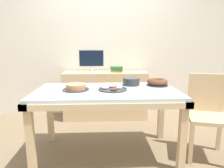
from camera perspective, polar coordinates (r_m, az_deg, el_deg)
The scene contains 16 objects.
ground_plane at distance 2.52m, azimuth -1.42°, elevation -19.10°, with size 12.00×12.00×0.00m, color #7A664C.
wall_back at distance 3.69m, azimuth -2.07°, elevation 11.63°, with size 8.00×0.10×2.60m, color silver.
dining_table at distance 2.26m, azimuth -1.50°, elevation -4.04°, with size 1.61×0.87×0.78m.
chair at distance 2.55m, azimuth 25.47°, elevation -7.00°, with size 0.51×0.51×0.94m.
sideboard at distance 3.50m, azimuth -1.91°, elevation -3.15°, with size 1.42×0.44×0.81m.
computer_monitor at distance 3.40m, azimuth -5.88°, elevation 6.56°, with size 0.42×0.20×0.38m.
book_stack at distance 3.42m, azimuth 1.34°, elevation 4.30°, with size 0.22×0.20×0.10m.
cake_chocolate_round at distance 2.24m, azimuth -10.32°, elevation -0.92°, with size 0.29×0.29×0.07m.
cake_golden_bundt at distance 2.52m, azimuth 12.86°, elevation 0.48°, with size 0.27×0.27×0.08m.
pastry_platter at distance 2.22m, azimuth 0.06°, elevation -1.37°, with size 0.32×0.32×0.04m.
plate_stack at distance 2.49m, azimuth 5.51°, elevation 0.73°, with size 0.21×0.21×0.09m.
tealight_near_front at distance 1.99m, azimuth 5.88°, elevation -2.99°, with size 0.04×0.04×0.04m.
tealight_centre at distance 2.22m, azimuth 13.67°, elevation -1.73°, with size 0.04×0.04×0.04m.
tealight_near_cakes at distance 1.95m, azimuth -12.49°, elevation -3.49°, with size 0.04×0.04×0.04m.
tealight_left_edge at distance 2.27m, azimuth -17.00°, elevation -1.62°, with size 0.04×0.04×0.04m.
tealight_right_edge at distance 2.00m, azimuth -3.43°, elevation -2.88°, with size 0.04×0.04×0.04m.
Camera 1 is at (-0.04, -2.18, 1.27)m, focal length 32.00 mm.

